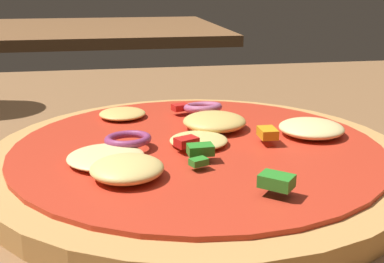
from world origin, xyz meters
The scene contains 3 objects.
dining_table centered at (0.00, 0.00, 0.01)m, with size 1.35×0.85×0.03m.
pizza centered at (-0.03, 0.02, 0.04)m, with size 0.29×0.29×0.03m.
background_table centered at (-0.13, 1.11, 0.01)m, with size 0.72×0.61×0.03m.
Camera 1 is at (-0.09, -0.29, 0.15)m, focal length 45.67 mm.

